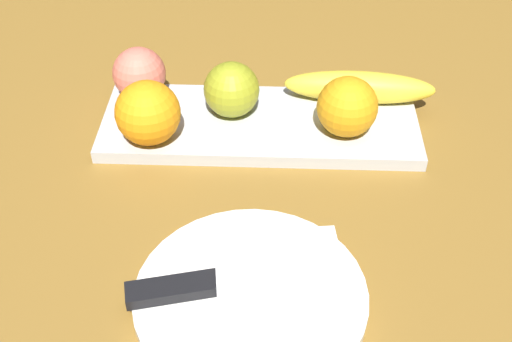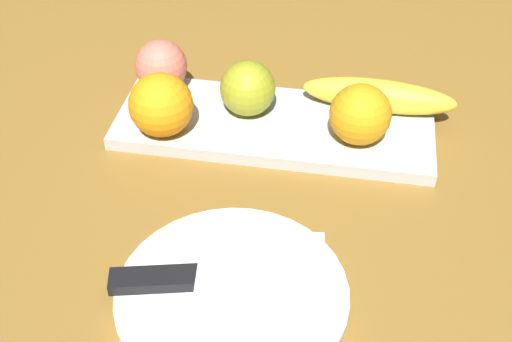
# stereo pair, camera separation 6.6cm
# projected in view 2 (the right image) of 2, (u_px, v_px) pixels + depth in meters

# --- Properties ---
(ground_plane) EXTENTS (2.40, 2.40, 0.00)m
(ground_plane) POSITION_uv_depth(u_px,v_px,m) (279.00, 141.00, 0.77)
(ground_plane) COLOR brown
(fruit_tray) EXTENTS (0.38, 0.14, 0.02)m
(fruit_tray) POSITION_uv_depth(u_px,v_px,m) (274.00, 125.00, 0.78)
(fruit_tray) COLOR #BBBFC2
(fruit_tray) RESTS_ON ground_plane
(apple) EXTENTS (0.07, 0.07, 0.07)m
(apple) POSITION_uv_depth(u_px,v_px,m) (248.00, 88.00, 0.77)
(apple) COLOR #969D22
(apple) RESTS_ON fruit_tray
(banana) EXTENTS (0.19, 0.05, 0.04)m
(banana) POSITION_uv_depth(u_px,v_px,m) (379.00, 96.00, 0.78)
(banana) COLOR yellow
(banana) RESTS_ON fruit_tray
(orange_near_apple) EXTENTS (0.07, 0.07, 0.07)m
(orange_near_apple) POSITION_uv_depth(u_px,v_px,m) (360.00, 115.00, 0.72)
(orange_near_apple) COLOR orange
(orange_near_apple) RESTS_ON fruit_tray
(orange_near_banana) EXTENTS (0.07, 0.07, 0.07)m
(orange_near_banana) POSITION_uv_depth(u_px,v_px,m) (161.00, 105.00, 0.74)
(orange_near_banana) COLOR orange
(orange_near_banana) RESTS_ON fruit_tray
(peach) EXTENTS (0.06, 0.06, 0.06)m
(peach) POSITION_uv_depth(u_px,v_px,m) (161.00, 66.00, 0.81)
(peach) COLOR #E36E5B
(peach) RESTS_ON fruit_tray
(dinner_plate) EXTENTS (0.21, 0.21, 0.01)m
(dinner_plate) POSITION_uv_depth(u_px,v_px,m) (232.00, 295.00, 0.59)
(dinner_plate) COLOR white
(dinner_plate) RESTS_ON ground_plane
(folded_napkin) EXTENTS (0.13, 0.12, 0.03)m
(folded_napkin) POSITION_uv_depth(u_px,v_px,m) (261.00, 285.00, 0.58)
(folded_napkin) COLOR white
(folded_napkin) RESTS_ON dinner_plate
(knife) EXTENTS (0.18, 0.06, 0.01)m
(knife) POSITION_uv_depth(u_px,v_px,m) (176.00, 279.00, 0.59)
(knife) COLOR silver
(knife) RESTS_ON dinner_plate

